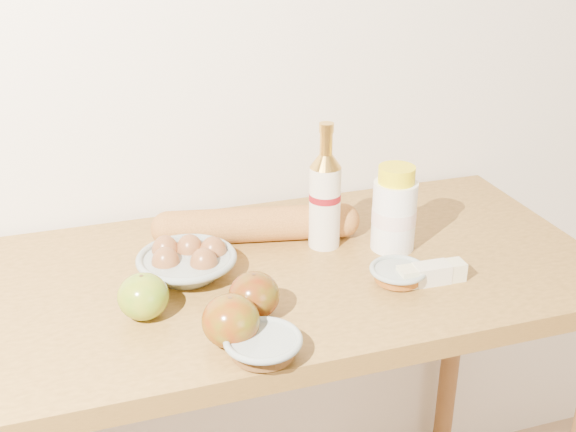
% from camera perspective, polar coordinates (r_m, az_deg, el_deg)
% --- Properties ---
extents(back_wall, '(3.50, 0.02, 2.60)m').
position_cam_1_polar(back_wall, '(1.53, -4.30, 15.11)').
color(back_wall, '#EFE3CF').
rests_on(back_wall, ground).
extents(table, '(1.20, 0.60, 0.90)m').
position_cam_1_polar(table, '(1.42, -0.38, -8.43)').
color(table, '#AB7D37').
rests_on(table, ground).
extents(bourbon_bottle, '(0.07, 0.07, 0.25)m').
position_cam_1_polar(bourbon_bottle, '(1.40, 2.93, 1.46)').
color(bourbon_bottle, beige).
rests_on(bourbon_bottle, table).
extents(cream_bottle, '(0.10, 0.10, 0.17)m').
position_cam_1_polar(cream_bottle, '(1.41, 8.39, 0.39)').
color(cream_bottle, white).
rests_on(cream_bottle, table).
extents(egg_bowl, '(0.24, 0.24, 0.07)m').
position_cam_1_polar(egg_bowl, '(1.34, -7.96, -3.58)').
color(egg_bowl, gray).
rests_on(egg_bowl, table).
extents(baguette, '(0.43, 0.15, 0.07)m').
position_cam_1_polar(baguette, '(1.45, -2.50, -0.67)').
color(baguette, '#C5823C').
rests_on(baguette, table).
extents(apple_yellowgreen, '(0.09, 0.09, 0.08)m').
position_cam_1_polar(apple_yellowgreen, '(1.22, -11.37, -6.25)').
color(apple_yellowgreen, '#9B971F').
rests_on(apple_yellowgreen, table).
extents(apple_redgreen_front, '(0.10, 0.10, 0.08)m').
position_cam_1_polar(apple_redgreen_front, '(1.13, -4.54, -8.26)').
color(apple_redgreen_front, '#960D08').
rests_on(apple_redgreen_front, table).
extents(apple_redgreen_right, '(0.10, 0.10, 0.08)m').
position_cam_1_polar(apple_redgreen_right, '(1.20, -2.70, -6.28)').
color(apple_redgreen_right, maroon).
rests_on(apple_redgreen_right, table).
extents(sugar_bowl, '(0.13, 0.13, 0.04)m').
position_cam_1_polar(sugar_bowl, '(1.11, -1.98, -10.21)').
color(sugar_bowl, '#8D9A95').
rests_on(sugar_bowl, table).
extents(syrup_bowl, '(0.12, 0.12, 0.03)m').
position_cam_1_polar(syrup_bowl, '(1.32, 8.69, -4.55)').
color(syrup_bowl, '#97A59E').
rests_on(syrup_bowl, table).
extents(butter_stick, '(0.13, 0.04, 0.04)m').
position_cam_1_polar(butter_stick, '(1.33, 11.27, -4.49)').
color(butter_stick, beige).
rests_on(butter_stick, table).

